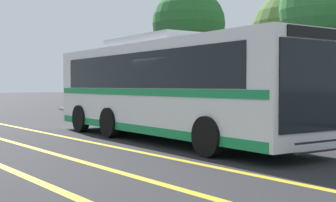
{
  "coord_description": "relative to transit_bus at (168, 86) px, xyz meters",
  "views": [
    {
      "loc": [
        10.63,
        -8.82,
        1.72
      ],
      "look_at": [
        -1.13,
        0.12,
        1.25
      ],
      "focal_mm": 50.0,
      "sensor_mm": 36.0,
      "label": 1
    }
  ],
  "objects": [
    {
      "name": "parked_car_0",
      "position": [
        -9.47,
        4.15,
        -1.0
      ],
      "size": [
        4.87,
        2.01,
        1.42
      ],
      "rotation": [
        0.0,
        0.0,
        1.56
      ],
      "color": "black",
      "rests_on": "ground_plane"
    },
    {
      "name": "tree_3",
      "position": [
        0.55,
        7.06,
        2.96
      ],
      "size": [
        3.07,
        3.07,
        6.24
      ],
      "color": "#513823",
      "rests_on": "ground_plane"
    },
    {
      "name": "tree_0",
      "position": [
        -9.4,
        8.68,
        3.61
      ],
      "size": [
        4.27,
        4.27,
        7.48
      ],
      "color": "#513823",
      "rests_on": "ground_plane"
    },
    {
      "name": "transit_bus",
      "position": [
        0.0,
        0.0,
        0.0
      ],
      "size": [
        11.66,
        3.13,
        3.3
      ],
      "rotation": [
        0.0,
        0.0,
        -1.62
      ],
      "color": "white",
      "rests_on": "ground_plane"
    },
    {
      "name": "tree_2",
      "position": [
        -2.87,
        10.23,
        2.56
      ],
      "size": [
        4.48,
        4.48,
        6.53
      ],
      "color": "#513823",
      "rests_on": "ground_plane"
    },
    {
      "name": "ground_plane",
      "position": [
        1.14,
        -0.12,
        -1.72
      ],
      "size": [
        220.0,
        220.0,
        0.0
      ],
      "primitive_type": "plane",
      "color": "#262628"
    },
    {
      "name": "lane_strip_0",
      "position": [
        0.01,
        -2.2,
        -1.72
      ],
      "size": [
        31.24,
        0.2,
        0.01
      ],
      "primitive_type": "cube",
      "rotation": [
        0.0,
        0.0,
        1.57
      ],
      "color": "gold",
      "rests_on": "ground_plane"
    },
    {
      "name": "lane_strip_1",
      "position": [
        0.01,
        -4.12,
        -1.72
      ],
      "size": [
        31.24,
        0.2,
        0.01
      ],
      "primitive_type": "cube",
      "rotation": [
        0.0,
        0.0,
        1.57
      ],
      "color": "gold",
      "rests_on": "ground_plane"
    },
    {
      "name": "curb_strip",
      "position": [
        0.01,
        5.26,
        -1.64
      ],
      "size": [
        39.24,
        0.36,
        0.15
      ],
      "primitive_type": "cube",
      "color": "#99999E",
      "rests_on": "ground_plane"
    },
    {
      "name": "parked_car_1",
      "position": [
        -2.42,
        4.13,
        -1.02
      ],
      "size": [
        4.61,
        2.02,
        1.39
      ],
      "rotation": [
        0.0,
        0.0,
        1.58
      ],
      "color": "maroon",
      "rests_on": "ground_plane"
    }
  ]
}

